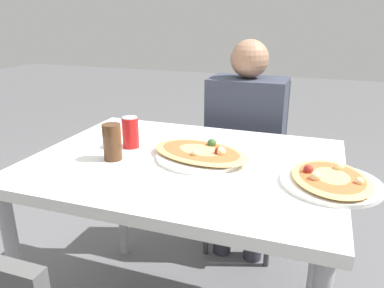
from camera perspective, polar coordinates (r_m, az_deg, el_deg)
The scene contains 7 objects.
dining_table at distance 1.42m, azimuth -1.07°, elevation -5.43°, with size 1.12×0.85×0.77m.
chair_far_seated at distance 2.14m, azimuth 8.58°, elevation -1.69°, with size 0.40×0.40×0.94m.
person_seated at distance 1.97m, azimuth 8.13°, elevation 1.55°, with size 0.39×0.27×1.17m.
pizza_main at distance 1.39m, azimuth 1.34°, elevation -1.43°, with size 0.44×0.34×0.06m.
soda_can at distance 1.51m, azimuth -9.35°, elevation 1.76°, with size 0.07×0.07×0.12m.
drink_glass at distance 1.40m, azimuth -12.06°, elevation 0.30°, with size 0.07×0.07×0.14m.
pizza_second at distance 1.26m, azimuth 20.40°, elevation -5.15°, with size 0.32×0.36×0.06m.
Camera 1 is at (0.45, -1.21, 1.28)m, focal length 35.00 mm.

